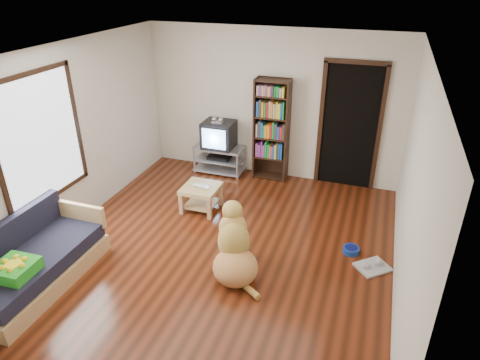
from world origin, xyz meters
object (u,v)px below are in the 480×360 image
(grey_rag, at_px, (373,267))
(coffee_table, at_px, (201,193))
(crt_tv, at_px, (219,134))
(sofa, at_px, (34,264))
(green_cushion, at_px, (15,269))
(bookshelf, at_px, (272,125))
(dog, at_px, (234,249))
(laptop, at_px, (200,187))
(dog_bowl, at_px, (351,250))
(tv_stand, at_px, (219,158))

(grey_rag, relative_size, coffee_table, 0.73)
(crt_tv, xyz_separation_m, sofa, (-0.97, -3.65, -0.48))
(green_cushion, bearing_deg, grey_rag, 24.77)
(bookshelf, bearing_deg, dog, -84.07)
(crt_tv, height_order, coffee_table, crt_tv)
(laptop, xyz_separation_m, dog_bowl, (2.37, -0.38, -0.37))
(green_cushion, bearing_deg, sofa, 106.58)
(green_cushion, xyz_separation_m, coffee_table, (1.08, 2.61, -0.21))
(tv_stand, bearing_deg, sofa, -105.02)
(green_cushion, relative_size, tv_stand, 0.46)
(laptop, bearing_deg, grey_rag, -1.35)
(crt_tv, bearing_deg, green_cushion, -101.98)
(bookshelf, distance_m, sofa, 4.26)
(grey_rag, bearing_deg, coffee_table, 166.10)
(green_cushion, bearing_deg, bookshelf, 63.48)
(green_cushion, distance_m, grey_rag, 4.25)
(crt_tv, xyz_separation_m, dog, (1.24, -2.67, -0.41))
(grey_rag, xyz_separation_m, bookshelf, (-1.95, 2.13, 0.99))
(green_cushion, xyz_separation_m, dog_bowl, (3.45, 2.20, -0.45))
(sofa, height_order, dog, dog)
(coffee_table, bearing_deg, laptop, -90.00)
(laptop, distance_m, coffee_table, 0.13)
(bookshelf, xyz_separation_m, sofa, (-1.92, -3.72, -0.74))
(tv_stand, relative_size, dog, 0.90)
(coffee_table, bearing_deg, bookshelf, 63.89)
(grey_rag, bearing_deg, dog_bowl, 140.19)
(tv_stand, height_order, sofa, sofa)
(bookshelf, distance_m, coffee_table, 1.79)
(coffee_table, bearing_deg, crt_tv, 99.32)
(grey_rag, height_order, crt_tv, crt_tv)
(bookshelf, bearing_deg, sofa, -117.32)
(dog_bowl, distance_m, tv_stand, 3.16)
(green_cushion, bearing_deg, tv_stand, 75.25)
(green_cushion, bearing_deg, laptop, 64.57)
(crt_tv, distance_m, dog, 2.97)
(laptop, distance_m, dog, 1.60)
(dog_bowl, height_order, tv_stand, tv_stand)
(coffee_table, xyz_separation_m, dog, (1.01, -1.28, 0.05))
(dog_bowl, bearing_deg, crt_tv, 145.13)
(grey_rag, bearing_deg, green_cushion, -152.52)
(dog_bowl, distance_m, dog, 1.64)
(grey_rag, bearing_deg, crt_tv, 144.59)
(laptop, distance_m, sofa, 2.53)
(sofa, bearing_deg, coffee_table, 61.91)
(sofa, xyz_separation_m, dog, (2.21, 0.98, 0.07))
(coffee_table, bearing_deg, sofa, -118.09)
(grey_rag, distance_m, coffee_table, 2.76)
(crt_tv, bearing_deg, tv_stand, -90.00)
(grey_rag, xyz_separation_m, tv_stand, (-2.90, 2.04, 0.25))
(grey_rag, xyz_separation_m, sofa, (-3.87, -1.59, 0.25))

